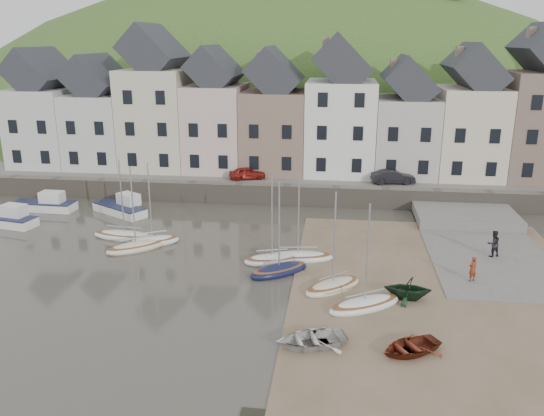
# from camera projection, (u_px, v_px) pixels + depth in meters

# --- Properties ---
(ground) EXTENTS (160.00, 160.00, 0.00)m
(ground) POSITION_uv_depth(u_px,v_px,m) (260.00, 283.00, 33.94)
(ground) COLOR #423F34
(ground) RESTS_ON ground
(quay_land) EXTENTS (90.00, 30.00, 1.50)m
(quay_land) POSITION_uv_depth(u_px,v_px,m) (300.00, 161.00, 64.08)
(quay_land) COLOR #3F6127
(quay_land) RESTS_ON ground
(quay_street) EXTENTS (70.00, 7.00, 0.10)m
(quay_street) POSITION_uv_depth(u_px,v_px,m) (291.00, 178.00, 52.93)
(quay_street) COLOR slate
(quay_street) RESTS_ON quay_land
(seawall) EXTENTS (70.00, 1.20, 1.80)m
(seawall) POSITION_uv_depth(u_px,v_px,m) (287.00, 195.00, 49.80)
(seawall) COLOR slate
(seawall) RESTS_ON ground
(beach) EXTENTS (18.00, 26.00, 0.06)m
(beach) POSITION_uv_depth(u_px,v_px,m) (444.00, 292.00, 32.64)
(beach) COLOR brown
(beach) RESTS_ON ground
(slipway) EXTENTS (8.00, 18.00, 0.12)m
(slipway) POSITION_uv_depth(u_px,v_px,m) (482.00, 246.00, 39.75)
(slipway) COLOR slate
(slipway) RESTS_ON ground
(hillside) EXTENTS (134.40, 84.00, 84.00)m
(hillside) POSITION_uv_depth(u_px,v_px,m) (282.00, 232.00, 96.73)
(hillside) COLOR #3F6127
(hillside) RESTS_ON ground
(townhouse_terrace) EXTENTS (61.05, 8.00, 13.93)m
(townhouse_terrace) POSITION_uv_depth(u_px,v_px,m) (312.00, 114.00, 54.35)
(townhouse_terrace) COLOR silver
(townhouse_terrace) RESTS_ON quay_land
(sailboat_0) EXTENTS (5.23, 2.06, 6.32)m
(sailboat_0) POSITION_uv_depth(u_px,v_px,m) (125.00, 236.00, 41.32)
(sailboat_0) COLOR white
(sailboat_0) RESTS_ON ground
(sailboat_1) EXTENTS (4.16, 3.14, 6.32)m
(sailboat_1) POSITION_uv_depth(u_px,v_px,m) (153.00, 241.00, 40.21)
(sailboat_1) COLOR white
(sailboat_1) RESTS_ON ground
(sailboat_2) EXTENTS (4.32, 3.83, 6.32)m
(sailboat_2) POSITION_uv_depth(u_px,v_px,m) (136.00, 247.00, 39.13)
(sailboat_2) COLOR beige
(sailboat_2) RESTS_ON ground
(sailboat_3) EXTENTS (4.06, 2.50, 6.32)m
(sailboat_3) POSITION_uv_depth(u_px,v_px,m) (272.00, 259.00, 36.86)
(sailboat_3) COLOR white
(sailboat_3) RESTS_ON ground
(sailboat_4) EXTENTS (4.94, 2.14, 6.32)m
(sailboat_4) POSITION_uv_depth(u_px,v_px,m) (298.00, 257.00, 37.34)
(sailboat_4) COLOR white
(sailboat_4) RESTS_ON ground
(sailboat_5) EXTENTS (4.21, 3.71, 6.32)m
(sailboat_5) POSITION_uv_depth(u_px,v_px,m) (279.00, 270.00, 35.21)
(sailboat_5) COLOR #13193C
(sailboat_5) RESTS_ON ground
(sailboat_6) EXTENTS (4.65, 3.67, 6.32)m
(sailboat_6) POSITION_uv_depth(u_px,v_px,m) (365.00, 304.00, 30.64)
(sailboat_6) COLOR white
(sailboat_6) RESTS_ON ground
(sailboat_7) EXTENTS (3.99, 3.78, 6.32)m
(sailboat_7) POSITION_uv_depth(u_px,v_px,m) (333.00, 286.00, 32.90)
(sailboat_7) COLOR beige
(sailboat_7) RESTS_ON ground
(motorboat_0) EXTENTS (5.59, 1.94, 1.70)m
(motorboat_0) POSITION_uv_depth(u_px,v_px,m) (46.00, 204.00, 48.16)
(motorboat_0) COLOR white
(motorboat_0) RESTS_ON ground
(motorboat_1) EXTENTS (5.56, 2.74, 1.70)m
(motorboat_1) POSITION_uv_depth(u_px,v_px,m) (7.00, 218.00, 44.30)
(motorboat_1) COLOR white
(motorboat_1) RESTS_ON ground
(motorboat_2) EXTENTS (5.51, 4.29, 1.70)m
(motorboat_2) POSITION_uv_depth(u_px,v_px,m) (122.00, 207.00, 47.26)
(motorboat_2) COLOR white
(motorboat_2) RESTS_ON ground
(rowboat_white) EXTENTS (4.12, 3.50, 0.73)m
(rowboat_white) POSITION_uv_depth(u_px,v_px,m) (311.00, 339.00, 26.81)
(rowboat_white) COLOR silver
(rowboat_white) RESTS_ON beach
(rowboat_green) EXTENTS (2.76, 2.42, 1.38)m
(rowboat_green) POSITION_uv_depth(u_px,v_px,m) (408.00, 288.00, 31.50)
(rowboat_green) COLOR black
(rowboat_green) RESTS_ON beach
(rowboat_red) EXTENTS (3.80, 3.51, 0.64)m
(rowboat_red) POSITION_uv_depth(u_px,v_px,m) (410.00, 346.00, 26.22)
(rowboat_red) COLOR maroon
(rowboat_red) RESTS_ON beach
(person_red) EXTENTS (0.69, 0.63, 1.59)m
(person_red) POSITION_uv_depth(u_px,v_px,m) (473.00, 269.00, 33.72)
(person_red) COLOR maroon
(person_red) RESTS_ON slipway
(person_dark) EXTENTS (1.08, 0.97, 1.84)m
(person_dark) POSITION_uv_depth(u_px,v_px,m) (493.00, 244.00, 37.53)
(person_dark) COLOR black
(person_dark) RESTS_ON slipway
(car_left) EXTENTS (3.72, 2.46, 1.18)m
(car_left) POSITION_uv_depth(u_px,v_px,m) (247.00, 173.00, 52.27)
(car_left) COLOR maroon
(car_left) RESTS_ON quay_street
(car_right) EXTENTS (4.11, 1.92, 1.30)m
(car_right) POSITION_uv_depth(u_px,v_px,m) (393.00, 177.00, 50.65)
(car_right) COLOR black
(car_right) RESTS_ON quay_street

